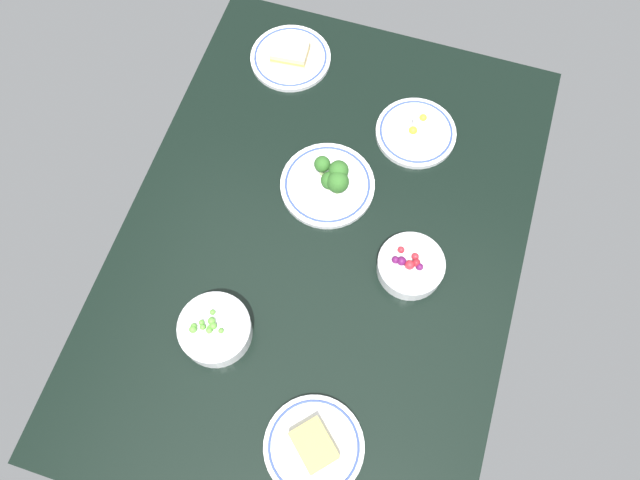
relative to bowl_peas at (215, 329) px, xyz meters
The scene contains 7 objects.
dining_table 29.05cm from the bowl_peas, 29.25° to the right, with size 120.37×84.99×4.00cm, color black.
bowl_peas is the anchor object (origin of this frame).
plate_sandwich 69.98cm from the bowl_peas, ahead, with size 19.62×19.62×4.30cm.
plate_broccoli 40.54cm from the bowl_peas, 16.94° to the right, with size 21.04×21.04×8.09cm.
plate_eggs 63.78cm from the bowl_peas, 24.90° to the right, with size 18.58×18.58×4.96cm.
bowl_berries 42.23cm from the bowl_peas, 53.06° to the right, with size 14.08×14.08×5.92cm.
plate_cheese 29.63cm from the bowl_peas, 120.68° to the right, with size 19.07×19.07×4.28cm.
Camera 1 is at (-49.05, -15.46, 128.30)cm, focal length 35.14 mm.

